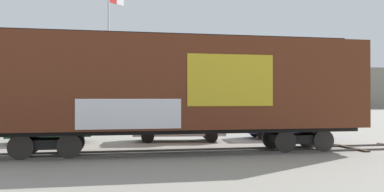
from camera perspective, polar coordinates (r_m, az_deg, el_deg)
name	(u,v)px	position (r m, az deg, el deg)	size (l,w,h in m)	color
ground_plane	(181,153)	(16.59, -1.63, -8.09)	(260.00, 260.00, 0.00)	gray
track	(245,150)	(17.25, 7.55, -7.66)	(60.01, 2.64, 0.08)	#4C4742
freight_car	(180,85)	(16.44, -1.71, 1.50)	(15.41, 2.98, 4.88)	#5B2B19
flagpole	(111,43)	(26.56, -11.43, 7.37)	(1.08, 1.11, 9.37)	silver
hillside	(123,88)	(95.24, -9.70, 1.10)	(147.94, 29.30, 13.94)	gray
parked_car_green	(49,126)	(21.57, -19.56, -3.97)	(4.13, 2.14, 1.73)	#1E5933
parked_car_silver	(178,124)	(21.15, -1.95, -4.03)	(4.92, 2.45, 1.77)	#B7BABF
parked_car_blue	(283,123)	(23.27, 12.81, -3.81)	(4.56, 2.25, 1.62)	navy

